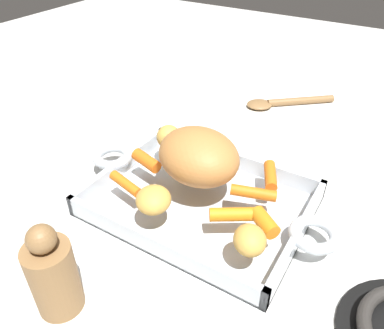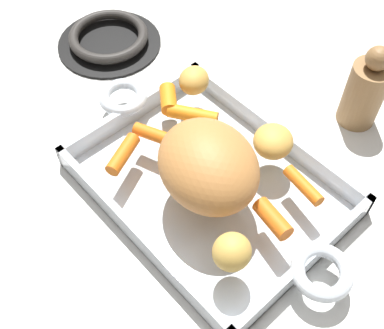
{
  "view_description": "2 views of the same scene",
  "coord_description": "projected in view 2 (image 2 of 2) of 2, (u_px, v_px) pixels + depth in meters",
  "views": [
    {
      "loc": [
        -0.22,
        0.38,
        0.4
      ],
      "look_at": [
        0.02,
        -0.0,
        0.07
      ],
      "focal_mm": 35.51,
      "sensor_mm": 36.0,
      "label": 1
    },
    {
      "loc": [
        0.24,
        -0.25,
        0.52
      ],
      "look_at": [
        -0.01,
        -0.02,
        0.07
      ],
      "focal_mm": 45.74,
      "sensor_mm": 36.0,
      "label": 2
    }
  ],
  "objects": [
    {
      "name": "potato_halved",
      "position": [
        232.0,
        252.0,
        0.5
      ],
      "size": [
        0.05,
        0.05,
        0.04
      ],
      "primitive_type": "ellipsoid",
      "rotation": [
        0.0,
        0.0,
        4.87
      ],
      "color": "gold",
      "rests_on": "roasting_dish"
    },
    {
      "name": "roasting_dish",
      "position": [
        209.0,
        183.0,
        0.61
      ],
      "size": [
        0.41,
        0.24,
        0.04
      ],
      "color": "silver",
      "rests_on": "ground_plane"
    },
    {
      "name": "potato_golden_small",
      "position": [
        194.0,
        80.0,
        0.66
      ],
      "size": [
        0.06,
        0.06,
        0.03
      ],
      "primitive_type": "ellipsoid",
      "rotation": [
        0.0,
        0.0,
        2.11
      ],
      "color": "gold",
      "rests_on": "roasting_dish"
    },
    {
      "name": "potato_whole",
      "position": [
        273.0,
        141.0,
        0.59
      ],
      "size": [
        0.07,
        0.07,
        0.03
      ],
      "primitive_type": "ellipsoid",
      "rotation": [
        0.0,
        0.0,
        5.23
      ],
      "color": "gold",
      "rests_on": "roasting_dish"
    },
    {
      "name": "ground_plane",
      "position": [
        209.0,
        188.0,
        0.62
      ],
      "size": [
        2.31,
        2.31,
        0.0
      ],
      "primitive_type": "plane",
      "color": "silver"
    },
    {
      "name": "baby_carrot_southeast",
      "position": [
        303.0,
        185.0,
        0.57
      ],
      "size": [
        0.06,
        0.03,
        0.02
      ],
      "primitive_type": "cylinder",
      "rotation": [
        1.49,
        0.0,
        1.38
      ],
      "color": "orange",
      "rests_on": "roasting_dish"
    },
    {
      "name": "pork_roast",
      "position": [
        208.0,
        165.0,
        0.54
      ],
      "size": [
        0.15,
        0.14,
        0.08
      ],
      "primitive_type": "ellipsoid",
      "rotation": [
        0.0,
        0.0,
        6.04
      ],
      "color": "#BA793D",
      "rests_on": "roasting_dish"
    },
    {
      "name": "baby_carrot_short",
      "position": [
        158.0,
        136.0,
        0.61
      ],
      "size": [
        0.07,
        0.04,
        0.02
      ],
      "primitive_type": "cylinder",
      "rotation": [
        1.5,
        0.0,
        1.94
      ],
      "color": "orange",
      "rests_on": "roasting_dish"
    },
    {
      "name": "baby_carrot_long",
      "position": [
        193.0,
        115.0,
        0.63
      ],
      "size": [
        0.06,
        0.05,
        0.02
      ],
      "primitive_type": "cylinder",
      "rotation": [
        1.57,
        0.0,
        2.15
      ],
      "color": "orange",
      "rests_on": "roasting_dish"
    },
    {
      "name": "baby_carrot_northwest",
      "position": [
        123.0,
        154.0,
        0.59
      ],
      "size": [
        0.04,
        0.06,
        0.02
      ],
      "primitive_type": "cylinder",
      "rotation": [
        1.54,
        0.0,
        0.44
      ],
      "color": "orange",
      "rests_on": "roasting_dish"
    },
    {
      "name": "stove_burner_rear",
      "position": [
        109.0,
        39.0,
        0.78
      ],
      "size": [
        0.16,
        0.16,
        0.02
      ],
      "color": "black",
      "rests_on": "ground_plane"
    },
    {
      "name": "baby_carrot_center_right",
      "position": [
        168.0,
        99.0,
        0.64
      ],
      "size": [
        0.05,
        0.04,
        0.02
      ],
      "primitive_type": "cylinder",
      "rotation": [
        1.56,
        0.0,
        0.94
      ],
      "color": "orange",
      "rests_on": "roasting_dish"
    },
    {
      "name": "pepper_mill",
      "position": [
        365.0,
        91.0,
        0.65
      ],
      "size": [
        0.05,
        0.05,
        0.13
      ],
      "color": "olive",
      "rests_on": "ground_plane"
    },
    {
      "name": "baby_carrot_northeast",
      "position": [
        271.0,
        220.0,
        0.53
      ],
      "size": [
        0.05,
        0.03,
        0.02
      ],
      "primitive_type": "cylinder",
      "rotation": [
        1.66,
        0.0,
        4.51
      ],
      "color": "orange",
      "rests_on": "roasting_dish"
    }
  ]
}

